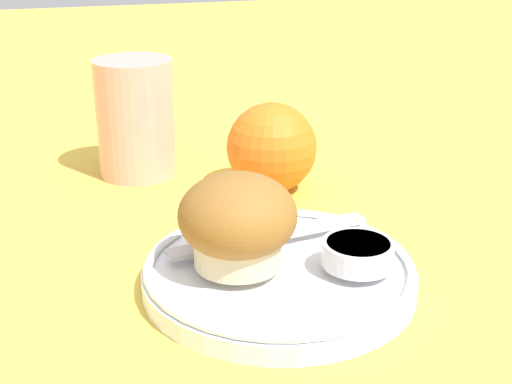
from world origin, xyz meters
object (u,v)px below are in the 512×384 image
orange_fruit (272,148)px  juice_glass (136,118)px  butter_knife (270,235)px  muffin (238,222)px

orange_fruit → juice_glass: 0.14m
orange_fruit → juice_glass: juice_glass is taller
butter_knife → juice_glass: juice_glass is taller
juice_glass → butter_knife: bearing=-72.0°
juice_glass → muffin: bearing=-81.5°
butter_knife → orange_fruit: size_ratio=1.90×
butter_knife → juice_glass: 0.23m
butter_knife → orange_fruit: 0.15m
butter_knife → muffin: bearing=-143.3°
butter_knife → juice_glass: (-0.07, 0.22, 0.03)m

